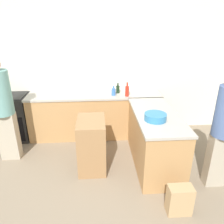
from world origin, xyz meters
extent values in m
plane|color=gray|center=(0.00, 0.00, 0.00)|extent=(14.00, 14.00, 0.00)
cube|color=silver|center=(0.00, 2.32, 1.35)|extent=(8.00, 0.06, 2.70)
cube|color=tan|center=(0.00, 2.00, 0.44)|extent=(2.66, 0.59, 0.89)
cube|color=#ADA89E|center=(0.00, 2.00, 0.91)|extent=(2.69, 0.62, 0.04)
cube|color=tan|center=(1.00, 0.94, 0.44)|extent=(0.66, 1.54, 0.89)
cube|color=#ADA89E|center=(1.00, 0.94, 0.91)|extent=(0.69, 1.57, 0.04)
cube|color=black|center=(-1.66, 2.00, 0.46)|extent=(0.62, 0.59, 0.93)
cube|color=black|center=(-1.66, 1.70, 0.32)|extent=(0.52, 0.01, 0.52)
cube|color=black|center=(-1.66, 2.00, 0.93)|extent=(0.57, 0.54, 0.01)
cube|color=#997047|center=(-0.05, 0.88, 0.43)|extent=(0.44, 0.65, 0.87)
cylinder|color=teal|center=(0.91, 0.69, 0.98)|extent=(0.33, 0.33, 0.10)
cylinder|color=#386BB7|center=(0.38, 1.90, 0.99)|extent=(0.08, 0.08, 0.13)
cylinder|color=#386BB7|center=(0.38, 1.90, 1.08)|extent=(0.04, 0.04, 0.05)
cylinder|color=red|center=(0.64, 1.83, 1.03)|extent=(0.07, 0.07, 0.20)
cylinder|color=red|center=(0.64, 1.83, 1.16)|extent=(0.03, 0.03, 0.08)
cylinder|color=black|center=(0.48, 2.04, 1.00)|extent=(0.07, 0.07, 0.15)
cylinder|color=black|center=(0.48, 2.04, 1.10)|extent=(0.03, 0.03, 0.06)
cube|color=#ADA38E|center=(-1.51, 1.26, 0.43)|extent=(0.32, 0.19, 0.86)
cylinder|color=#6BA39E|center=(-1.51, 1.26, 1.22)|extent=(0.35, 0.35, 0.73)
cube|color=#ADA38E|center=(1.78, 0.33, 0.42)|extent=(0.29, 0.18, 0.83)
cube|color=tan|center=(1.07, -0.16, 0.20)|extent=(0.31, 0.18, 0.40)
camera|label=1|loc=(0.06, -2.22, 2.31)|focal=35.00mm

